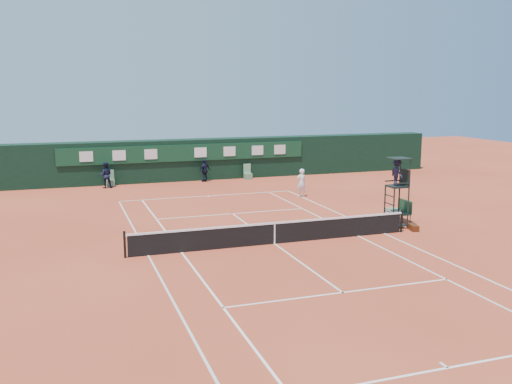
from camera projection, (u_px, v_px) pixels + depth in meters
ground at (274, 244)px, 24.89m from camera, size 90.00×90.00×0.00m
court_lines at (274, 244)px, 24.89m from camera, size 11.05×23.85×0.01m
tennis_net at (274, 233)px, 24.80m from camera, size 12.90×0.10×1.10m
back_wall at (185, 160)px, 42.06m from camera, size 40.00×1.65×3.00m
linesman_chair_left at (110, 182)px, 39.35m from camera, size 0.55×0.50×1.15m
linesman_chair_right at (248, 175)px, 42.54m from camera, size 0.55×0.50×1.15m
umpire_chair at (397, 178)px, 27.39m from camera, size 0.96×0.95×3.42m
player_bench at (402, 210)px, 29.08m from camera, size 0.56×1.20×1.10m
tennis_bag at (413, 227)px, 27.24m from camera, size 0.51×0.81×0.28m
cooler at (393, 215)px, 29.14m from camera, size 0.57×0.57×0.65m
tennis_ball at (229, 210)px, 31.69m from camera, size 0.07×0.07×0.07m
player at (301, 183)px, 35.54m from camera, size 0.69×0.50×1.77m
ball_kid_left at (106, 175)px, 38.72m from camera, size 0.89×0.71×1.77m
ball_kid_right at (205, 170)px, 41.37m from camera, size 1.03×0.81×1.64m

